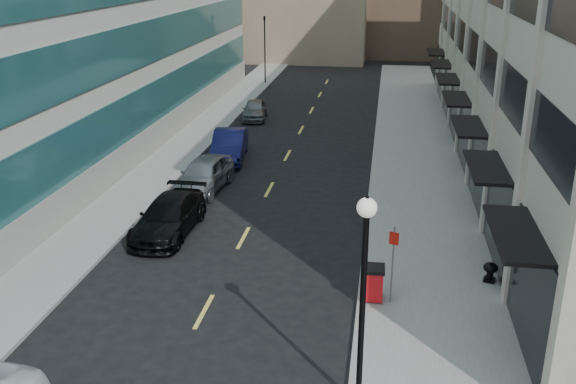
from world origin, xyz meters
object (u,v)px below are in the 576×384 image
(car_grey_sedan, at_px, (255,110))
(lamppost, at_px, (363,285))
(urn_planter, at_px, (490,270))
(car_silver_sedan, at_px, (204,174))
(car_blue_sedan, at_px, (229,145))
(trash_bin, at_px, (373,282))
(sign_post, at_px, (393,255))
(traffic_signal, at_px, (264,20))
(car_black_pickup, at_px, (169,217))

(car_grey_sedan, distance_m, lamppost, 32.00)
(car_grey_sedan, xyz_separation_m, urn_planter, (13.33, -23.22, -0.11))
(car_silver_sedan, xyz_separation_m, car_blue_sedan, (0.00, 5.33, -0.00))
(trash_bin, bearing_deg, car_silver_sedan, 130.14)
(sign_post, bearing_deg, urn_planter, 50.38)
(trash_bin, relative_size, sign_post, 0.44)
(car_silver_sedan, height_order, car_grey_sedan, car_silver_sedan)
(car_blue_sedan, distance_m, sign_post, 18.04)
(traffic_signal, relative_size, car_black_pickup, 1.33)
(lamppost, bearing_deg, car_grey_sedan, 106.46)
(car_silver_sedan, bearing_deg, car_blue_sedan, 94.58)
(car_black_pickup, bearing_deg, sign_post, -25.27)
(car_black_pickup, relative_size, car_blue_sedan, 1.03)
(car_black_pickup, height_order, sign_post, sign_post)
(car_silver_sedan, xyz_separation_m, trash_bin, (8.69, -10.00, -0.03))
(trash_bin, bearing_deg, car_blue_sedan, 118.70)
(car_black_pickup, height_order, car_blue_sedan, car_blue_sedan)
(sign_post, bearing_deg, car_silver_sedan, 153.01)
(sign_post, bearing_deg, car_grey_sedan, 131.63)
(car_grey_sedan, relative_size, lamppost, 0.70)
(lamppost, bearing_deg, trash_bin, 87.94)
(car_blue_sedan, bearing_deg, car_black_pickup, -97.31)
(car_silver_sedan, relative_size, car_blue_sedan, 0.97)
(traffic_signal, distance_m, car_grey_sedan, 14.45)
(car_black_pickup, xyz_separation_m, urn_planter, (12.80, -2.65, -0.17))
(sign_post, bearing_deg, traffic_signal, 127.04)
(car_silver_sedan, bearing_deg, sign_post, -42.75)
(car_blue_sedan, distance_m, car_grey_sedan, 9.84)
(lamppost, xyz_separation_m, sign_post, (0.80, 5.32, -1.68))
(car_black_pickup, xyz_separation_m, sign_post, (9.30, -4.68, 1.12))
(trash_bin, bearing_deg, car_grey_sedan, 109.29)
(car_silver_sedan, distance_m, car_blue_sedan, 5.33)
(car_grey_sedan, height_order, sign_post, sign_post)
(urn_planter, bearing_deg, car_black_pickup, 168.29)
(car_blue_sedan, xyz_separation_m, urn_planter, (12.80, -13.40, -0.25))
(car_black_pickup, distance_m, urn_planter, 13.07)
(traffic_signal, xyz_separation_m, car_silver_sedan, (2.30, -28.58, -4.88))
(trash_bin, bearing_deg, lamppost, -92.92)
(car_blue_sedan, height_order, car_grey_sedan, car_blue_sedan)
(car_grey_sedan, bearing_deg, car_blue_sedan, -94.09)
(trash_bin, bearing_deg, sign_post, -9.06)
(sign_post, bearing_deg, car_black_pickup, 173.65)
(car_silver_sedan, bearing_deg, urn_planter, -27.65)
(traffic_signal, xyz_separation_m, urn_planter, (15.10, -36.65, -5.13))
(car_grey_sedan, bearing_deg, urn_planter, -67.34)
(traffic_signal, distance_m, lamppost, 45.36)
(traffic_signal, xyz_separation_m, lamppost, (10.80, -44.00, -2.15))
(car_black_pickup, bearing_deg, trash_bin, -26.40)
(car_grey_sedan, bearing_deg, car_black_pickup, -95.72)
(car_blue_sedan, xyz_separation_m, sign_post, (9.30, -15.42, 1.05))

